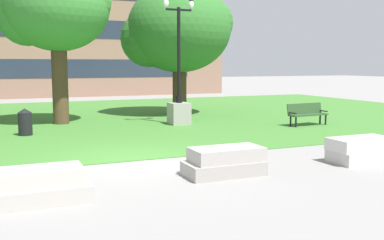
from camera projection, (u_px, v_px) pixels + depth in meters
The scene contains 11 objects.
ground_plane at pixel (133, 161), 11.71m from camera, with size 140.00×140.00×0.00m, color gray.
grass_lawn at pixel (74, 119), 20.83m from camera, with size 40.00×20.00×0.02m, color #3D752D.
concrete_block_center at pixel (39, 186), 8.21m from camera, with size 1.80×0.90×0.64m.
concrete_block_left at pixel (225, 162), 10.25m from camera, with size 1.80×0.90×0.64m.
concrete_block_right at pixel (362, 150), 11.65m from camera, with size 1.86×0.90×0.64m.
park_bench_near_right at pixel (307, 113), 18.47m from camera, with size 1.84×0.68×0.90m.
lamp_post_right at pixel (179, 99), 18.75m from camera, with size 1.32×0.80×5.21m.
tree_near_right at pixel (56, 9), 18.46m from camera, with size 4.50×4.28×6.68m.
tree_far_right at pixel (178, 30), 22.08m from camera, with size 5.36×5.11×6.44m.
trash_bin at pixel (25, 122), 15.86m from camera, with size 0.49×0.49×0.96m.
building_facade_distant at pixel (64, 19), 33.95m from camera, with size 26.41×1.03×11.86m.
Camera 1 is at (-3.13, -11.16, 2.52)m, focal length 42.00 mm.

